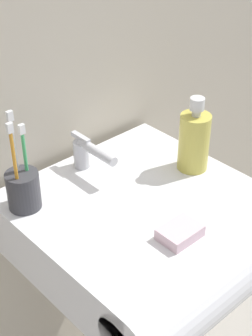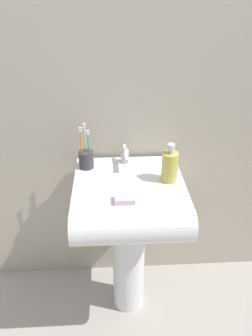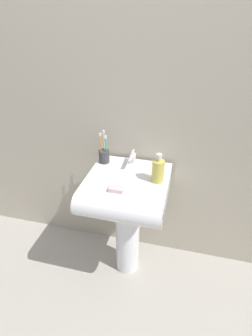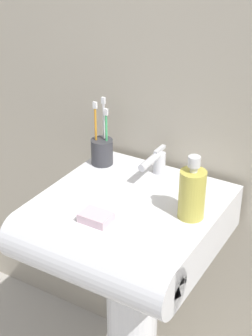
% 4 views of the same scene
% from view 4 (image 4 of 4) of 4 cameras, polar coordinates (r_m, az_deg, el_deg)
% --- Properties ---
extents(wall_back, '(5.00, 0.05, 2.40)m').
position_cam_4_polar(wall_back, '(1.50, 6.23, 15.06)').
color(wall_back, '#B7AD99').
rests_on(wall_back, ground).
extents(sink_pedestal, '(0.16, 0.16, 0.65)m').
position_cam_4_polar(sink_pedestal, '(1.72, 0.68, -16.59)').
color(sink_pedestal, white).
rests_on(sink_pedestal, ground).
extents(sink_basin, '(0.48, 0.51, 0.13)m').
position_cam_4_polar(sink_basin, '(1.43, -0.27, -6.58)').
color(sink_basin, white).
rests_on(sink_basin, sink_pedestal).
extents(faucet, '(0.04, 0.14, 0.08)m').
position_cam_4_polar(faucet, '(1.53, 3.38, 0.74)').
color(faucet, silver).
rests_on(faucet, sink_basin).
extents(toothbrush_cup, '(0.07, 0.07, 0.21)m').
position_cam_4_polar(toothbrush_cup, '(1.60, -2.68, 2.00)').
color(toothbrush_cup, '#38383D').
rests_on(toothbrush_cup, sink_basin).
extents(soap_bottle, '(0.07, 0.07, 0.18)m').
position_cam_4_polar(soap_bottle, '(1.33, 7.31, -2.78)').
color(soap_bottle, gold).
rests_on(soap_bottle, sink_basin).
extents(bar_soap, '(0.08, 0.06, 0.02)m').
position_cam_4_polar(bar_soap, '(1.33, -3.36, -5.49)').
color(bar_soap, silver).
rests_on(bar_soap, sink_basin).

